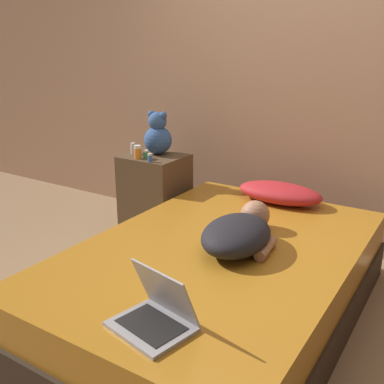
{
  "coord_description": "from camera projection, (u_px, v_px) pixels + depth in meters",
  "views": [
    {
      "loc": [
        1.07,
        -1.96,
        1.49
      ],
      "look_at": [
        -0.34,
        0.26,
        0.63
      ],
      "focal_mm": 42.0,
      "sensor_mm": 36.0,
      "label": 1
    }
  ],
  "objects": [
    {
      "name": "person_lying",
      "position": [
        240.0,
        232.0,
        2.41
      ],
      "size": [
        0.41,
        0.68,
        0.17
      ],
      "rotation": [
        0.0,
        0.0,
        0.13
      ],
      "color": "black",
      "rests_on": "bed"
    },
    {
      "name": "bed",
      "position": [
        218.0,
        283.0,
        2.51
      ],
      "size": [
        1.38,
        2.08,
        0.45
      ],
      "color": "#2D2319",
      "rests_on": "ground_plane"
    },
    {
      "name": "teddy_bear",
      "position": [
        158.0,
        136.0,
        3.44
      ],
      "size": [
        0.22,
        0.22,
        0.33
      ],
      "color": "#335693",
      "rests_on": "nightstand"
    },
    {
      "name": "ground_plane",
      "position": [
        218.0,
        318.0,
        2.58
      ],
      "size": [
        12.0,
        12.0,
        0.0
      ],
      "primitive_type": "plane",
      "color": "#937551"
    },
    {
      "name": "pillow",
      "position": [
        279.0,
        193.0,
        3.11
      ],
      "size": [
        0.6,
        0.3,
        0.14
      ],
      "color": "red",
      "rests_on": "bed"
    },
    {
      "name": "laptop",
      "position": [
        156.0,
        313.0,
        1.74
      ],
      "size": [
        0.34,
        0.3,
        0.24
      ],
      "rotation": [
        0.0,
        0.0,
        -0.21
      ],
      "color": "#9E9EA3",
      "rests_on": "bed"
    },
    {
      "name": "wall_back",
      "position": [
        311.0,
        73.0,
        3.24
      ],
      "size": [
        8.0,
        0.06,
        2.6
      ],
      "color": "tan",
      "rests_on": "ground_plane"
    },
    {
      "name": "bottle_blue",
      "position": [
        150.0,
        158.0,
        3.24
      ],
      "size": [
        0.03,
        0.03,
        0.06
      ],
      "color": "#3866B2",
      "rests_on": "nightstand"
    },
    {
      "name": "bottle_white",
      "position": [
        133.0,
        148.0,
        3.48
      ],
      "size": [
        0.04,
        0.04,
        0.09
      ],
      "color": "white",
      "rests_on": "nightstand"
    },
    {
      "name": "bottle_green",
      "position": [
        146.0,
        154.0,
        3.34
      ],
      "size": [
        0.04,
        0.04,
        0.06
      ],
      "color": "#3D8E4C",
      "rests_on": "nightstand"
    },
    {
      "name": "bottle_orange",
      "position": [
        138.0,
        152.0,
        3.33
      ],
      "size": [
        0.05,
        0.05,
        0.1
      ],
      "color": "orange",
      "rests_on": "nightstand"
    },
    {
      "name": "nightstand",
      "position": [
        155.0,
        198.0,
        3.55
      ],
      "size": [
        0.45,
        0.41,
        0.69
      ],
      "color": "brown",
      "rests_on": "ground_plane"
    }
  ]
}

